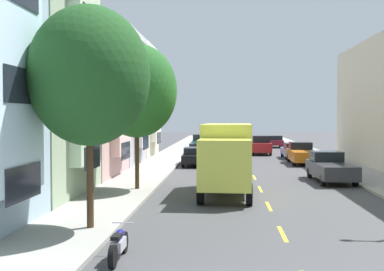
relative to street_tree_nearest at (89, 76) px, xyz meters
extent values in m
plane|color=#424244|center=(6.40, 23.08, -5.21)|extent=(160.00, 160.00, 0.00)
cube|color=#99968E|center=(-0.70, 21.08, -5.14)|extent=(3.20, 120.00, 0.14)
cube|color=#99968E|center=(13.50, 21.08, -5.14)|extent=(3.20, 120.00, 0.14)
cube|color=yellow|center=(6.40, 0.08, -5.20)|extent=(0.14, 2.20, 0.01)
cube|color=yellow|center=(6.40, 5.08, -5.20)|extent=(0.14, 2.20, 0.01)
cube|color=yellow|center=(6.40, 10.08, -5.20)|extent=(0.14, 2.20, 0.01)
cube|color=yellow|center=(6.40, 15.08, -5.20)|extent=(0.14, 2.20, 0.01)
cube|color=yellow|center=(6.40, 20.08, -5.20)|extent=(0.14, 2.20, 0.01)
cube|color=yellow|center=(6.40, 25.08, -5.20)|extent=(0.14, 2.20, 0.01)
cube|color=yellow|center=(6.40, 30.08, -5.20)|extent=(0.14, 2.20, 0.01)
cube|color=yellow|center=(6.40, 35.08, -5.20)|extent=(0.14, 2.20, 0.01)
cube|color=yellow|center=(6.40, 40.08, -5.20)|extent=(0.14, 2.20, 0.01)
cube|color=#CAE7FE|center=(-2.02, -1.27, 0.20)|extent=(0.55, 3.50, 7.81)
cube|color=#1E232D|center=(-1.73, -1.27, -3.40)|extent=(0.04, 2.66, 1.10)
cube|color=#1E232D|center=(-1.73, -1.27, -0.40)|extent=(0.04, 2.66, 1.10)
cube|color=beige|center=(-2.02, 6.70, 0.59)|extent=(0.55, 3.50, 8.38)
cube|color=#1E232D|center=(-1.73, 6.70, -3.27)|extent=(0.04, 2.66, 1.10)
cube|color=#1E232D|center=(-1.73, 6.70, -0.05)|extent=(0.04, 2.66, 1.10)
cube|color=#1E232D|center=(-1.73, 6.70, 3.17)|extent=(0.04, 2.66, 1.10)
cube|color=#CC9E9E|center=(-8.47, 14.67, -0.47)|extent=(12.34, 7.77, 9.47)
cube|color=#FECACA|center=(-2.55, 14.67, 4.48)|extent=(0.60, 7.77, 0.44)
cube|color=#FECACA|center=(-2.02, 14.67, -0.09)|extent=(0.55, 3.50, 7.39)
cube|color=#1E232D|center=(-1.73, 14.67, -3.50)|extent=(0.04, 2.66, 1.10)
cube|color=#1E232D|center=(-1.73, 14.67, -0.66)|extent=(0.04, 2.66, 1.10)
cube|color=#1E232D|center=(-1.73, 14.67, 2.18)|extent=(0.04, 2.66, 1.10)
cube|color=#A8A8AD|center=(-8.47, 22.63, -0.16)|extent=(12.34, 7.77, 10.10)
cube|color=silver|center=(-2.55, 22.63, 5.11)|extent=(0.60, 7.77, 0.44)
cube|color=silver|center=(-2.02, 22.63, 0.25)|extent=(0.55, 3.50, 7.88)
cube|color=#1E232D|center=(-1.73, 22.63, -3.39)|extent=(0.04, 2.66, 1.10)
cube|color=#1E232D|center=(-1.73, 22.63, -0.36)|extent=(0.04, 2.66, 1.10)
cube|color=#1E232D|center=(-1.73, 22.63, 2.67)|extent=(0.04, 2.66, 1.10)
cube|color=beige|center=(-8.34, 30.60, -0.13)|extent=(12.08, 7.77, 10.15)
cube|color=white|center=(-2.55, 30.60, 5.16)|extent=(0.60, 7.77, 0.44)
cube|color=white|center=(-2.02, 30.60, 0.27)|extent=(0.55, 3.50, 7.91)
cube|color=#1E232D|center=(-1.73, 30.60, -3.38)|extent=(0.04, 2.66, 1.10)
cube|color=#1E232D|center=(-1.73, 30.60, -0.34)|extent=(0.04, 2.66, 1.10)
cube|color=#1E232D|center=(-1.73, 30.60, 2.71)|extent=(0.04, 2.66, 1.10)
cylinder|color=#47331E|center=(0.00, 0.00, -3.41)|extent=(0.23, 0.23, 3.32)
ellipsoid|color=#1E4C1E|center=(0.00, 0.00, 0.01)|extent=(4.05, 4.05, 4.67)
cylinder|color=#47331E|center=(0.00, 8.92, -3.45)|extent=(0.22, 0.22, 3.24)
ellipsoid|color=#235B23|center=(0.00, 8.92, -0.02)|extent=(4.15, 4.15, 4.82)
cube|color=#D8D84C|center=(4.64, 8.96, -3.14)|extent=(2.57, 5.13, 2.82)
cube|color=#D8D84C|center=(4.51, 5.29, -3.45)|extent=(2.37, 1.98, 2.20)
cube|color=black|center=(4.48, 4.39, -2.96)|extent=(2.02, 0.15, 0.97)
cube|color=black|center=(4.72, 11.40, -4.78)|extent=(2.40, 0.24, 0.24)
cylinder|color=black|center=(3.45, 5.27, -4.73)|extent=(0.31, 0.97, 0.96)
cylinder|color=black|center=(5.57, 5.20, -4.73)|extent=(0.31, 0.97, 0.96)
cylinder|color=black|center=(3.62, 10.32, -4.73)|extent=(0.31, 0.97, 0.96)
cylinder|color=black|center=(5.74, 10.25, -4.73)|extent=(0.31, 0.97, 0.96)
cylinder|color=black|center=(3.58, 9.22, -4.73)|extent=(0.31, 0.97, 0.96)
cylinder|color=black|center=(5.70, 9.15, -4.73)|extent=(0.31, 0.97, 0.96)
cube|color=silver|center=(2.15, 28.59, -4.58)|extent=(1.86, 4.52, 0.60)
cube|color=black|center=(2.16, 28.81, -4.03)|extent=(1.61, 2.18, 0.50)
cylinder|color=black|center=(1.34, 27.07, -4.88)|extent=(0.23, 0.66, 0.66)
cylinder|color=black|center=(2.92, 27.05, -4.88)|extent=(0.23, 0.66, 0.66)
cylinder|color=black|center=(1.38, 30.13, -4.88)|extent=(0.23, 0.66, 0.66)
cylinder|color=black|center=(2.96, 30.11, -4.88)|extent=(0.23, 0.66, 0.66)
cube|color=orange|center=(10.84, 24.26, -4.48)|extent=(2.07, 5.33, 0.80)
cube|color=black|center=(10.85, 25.42, -3.78)|extent=(1.78, 1.61, 0.60)
cylinder|color=black|center=(11.75, 26.05, -4.88)|extent=(0.23, 0.66, 0.66)
cylinder|color=black|center=(9.97, 26.07, -4.88)|extent=(0.23, 0.66, 0.66)
cylinder|color=black|center=(11.71, 22.44, -4.88)|extent=(0.23, 0.66, 0.66)
cylinder|color=black|center=(9.93, 22.47, -4.88)|extent=(0.23, 0.66, 0.66)
cube|color=maroon|center=(10.88, 46.02, -4.57)|extent=(1.74, 4.00, 0.62)
cube|color=black|center=(10.88, 45.54, -3.98)|extent=(1.53, 1.68, 0.55)
cylinder|color=black|center=(11.64, 47.38, -4.88)|extent=(0.22, 0.66, 0.66)
cylinder|color=black|center=(10.12, 47.38, -4.88)|extent=(0.22, 0.66, 0.66)
cylinder|color=black|center=(11.64, 44.66, -4.88)|extent=(0.22, 0.66, 0.66)
cylinder|color=black|center=(10.12, 44.66, -4.88)|extent=(0.22, 0.66, 0.66)
cube|color=#333338|center=(10.78, 13.26, -4.48)|extent=(2.14, 5.35, 0.80)
cube|color=black|center=(10.75, 14.42, -3.78)|extent=(1.80, 1.64, 0.60)
cylinder|color=black|center=(11.63, 15.08, -4.88)|extent=(0.24, 0.67, 0.66)
cylinder|color=black|center=(9.85, 15.04, -4.88)|extent=(0.24, 0.67, 0.66)
cylinder|color=black|center=(11.72, 11.48, -4.88)|extent=(0.24, 0.67, 0.66)
cylinder|color=black|center=(9.94, 11.43, -4.88)|extent=(0.24, 0.67, 0.66)
cube|color=navy|center=(2.11, 47.89, -4.57)|extent=(1.83, 4.70, 0.62)
cube|color=black|center=(2.11, 48.26, -3.98)|extent=(1.61, 2.82, 0.55)
cylinder|color=black|center=(1.31, 46.29, -4.88)|extent=(0.22, 0.66, 0.66)
cylinder|color=black|center=(2.91, 46.29, -4.88)|extent=(0.22, 0.66, 0.66)
cylinder|color=black|center=(1.31, 49.48, -4.88)|extent=(0.22, 0.66, 0.66)
cylinder|color=black|center=(2.91, 49.48, -4.88)|extent=(0.22, 0.66, 0.66)
cube|color=#7A9EC6|center=(10.86, 29.68, -4.58)|extent=(1.87, 4.53, 0.60)
cube|color=black|center=(10.86, 29.46, -4.03)|extent=(1.62, 2.18, 0.50)
cylinder|color=black|center=(11.62, 31.22, -4.88)|extent=(0.23, 0.66, 0.66)
cylinder|color=black|center=(10.04, 31.20, -4.88)|extent=(0.23, 0.66, 0.66)
cylinder|color=black|center=(11.67, 28.16, -4.88)|extent=(0.23, 0.66, 0.66)
cylinder|color=black|center=(10.09, 28.14, -4.88)|extent=(0.23, 0.66, 0.66)
cube|color=black|center=(2.14, 22.29, -4.58)|extent=(1.92, 4.55, 0.60)
cube|color=black|center=(2.14, 22.51, -4.03)|extent=(1.64, 2.20, 0.50)
cylinder|color=black|center=(1.40, 20.74, -4.88)|extent=(0.24, 0.67, 0.66)
cylinder|color=black|center=(2.97, 20.78, -4.88)|extent=(0.24, 0.67, 0.66)
cylinder|color=black|center=(1.31, 23.80, -4.88)|extent=(0.24, 0.67, 0.66)
cylinder|color=black|center=(2.89, 23.84, -4.88)|extent=(0.24, 0.67, 0.66)
cube|color=#195B60|center=(2.00, 37.63, -4.43)|extent=(1.99, 4.82, 0.90)
cube|color=black|center=(2.00, 37.63, -3.63)|extent=(1.74, 2.80, 0.70)
cylinder|color=black|center=(1.15, 36.00, -4.88)|extent=(0.23, 0.66, 0.66)
cylinder|color=black|center=(2.88, 36.01, -4.88)|extent=(0.23, 0.66, 0.66)
cylinder|color=black|center=(1.12, 39.26, -4.88)|extent=(0.23, 0.66, 0.66)
cylinder|color=black|center=(2.85, 39.27, -4.88)|extent=(0.23, 0.66, 0.66)
cube|color=#AD1E1E|center=(8.20, 34.47, -4.43)|extent=(1.95, 4.80, 0.90)
cube|color=black|center=(8.20, 34.47, -3.63)|extent=(1.72, 2.78, 0.70)
cylinder|color=black|center=(9.07, 36.10, -4.88)|extent=(0.22, 0.66, 0.66)
cylinder|color=black|center=(7.34, 36.10, -4.88)|extent=(0.22, 0.66, 0.66)
cylinder|color=black|center=(9.07, 32.84, -4.88)|extent=(0.22, 0.66, 0.66)
cylinder|color=black|center=(7.34, 32.84, -4.88)|extent=(0.22, 0.66, 0.66)
cylinder|color=black|center=(1.65, -2.48, -4.91)|extent=(0.14, 0.60, 0.60)
cylinder|color=black|center=(1.65, -3.93, -4.91)|extent=(0.14, 0.60, 0.60)
cube|color=silver|center=(1.65, -3.20, -4.79)|extent=(0.29, 0.81, 0.28)
ellipsoid|color=navy|center=(1.65, -3.03, -4.53)|extent=(0.24, 0.48, 0.22)
cube|color=black|center=(1.65, -3.46, -4.51)|extent=(0.22, 0.52, 0.10)
cylinder|color=silver|center=(1.65, -2.59, -4.33)|extent=(0.62, 0.04, 0.03)
camera|label=1|loc=(4.47, -16.14, -1.35)|focal=46.11mm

